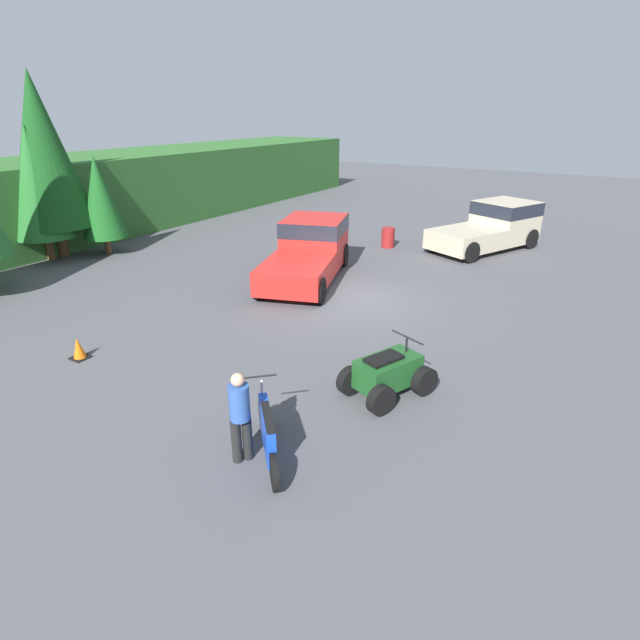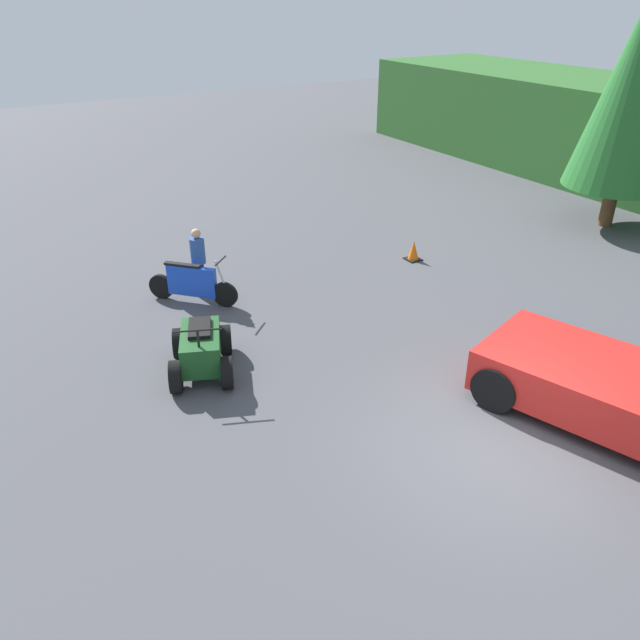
{
  "view_description": "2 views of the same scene",
  "coord_description": "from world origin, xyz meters",
  "px_view_note": "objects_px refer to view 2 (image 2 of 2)",
  "views": [
    {
      "loc": [
        -13.63,
        -7.0,
        5.77
      ],
      "look_at": [
        -3.98,
        -1.1,
        0.95
      ],
      "focal_mm": 28.0,
      "sensor_mm": 36.0,
      "label": 1
    },
    {
      "loc": [
        5.49,
        -6.69,
        6.86
      ],
      "look_at": [
        -3.98,
        -1.1,
        0.95
      ],
      "focal_mm": 35.0,
      "sensor_mm": 36.0,
      "label": 2
    }
  ],
  "objects_px": {
    "rider_person": "(198,260)",
    "traffic_cone": "(413,251)",
    "dirt_bike": "(192,284)",
    "quad_atv": "(201,350)"
  },
  "relations": [
    {
      "from": "dirt_bike",
      "to": "quad_atv",
      "type": "height_order",
      "value": "quad_atv"
    },
    {
      "from": "traffic_cone",
      "to": "quad_atv",
      "type": "bearing_deg",
      "value": -71.33
    },
    {
      "from": "dirt_bike",
      "to": "traffic_cone",
      "type": "bearing_deg",
      "value": 40.77
    },
    {
      "from": "quad_atv",
      "to": "rider_person",
      "type": "bearing_deg",
      "value": -178.57
    },
    {
      "from": "dirt_bike",
      "to": "rider_person",
      "type": "bearing_deg",
      "value": 90.41
    },
    {
      "from": "dirt_bike",
      "to": "quad_atv",
      "type": "relative_size",
      "value": 0.79
    },
    {
      "from": "dirt_bike",
      "to": "traffic_cone",
      "type": "distance_m",
      "value": 6.34
    },
    {
      "from": "rider_person",
      "to": "traffic_cone",
      "type": "xyz_separation_m",
      "value": [
        0.91,
        5.99,
        -0.69
      ]
    },
    {
      "from": "quad_atv",
      "to": "traffic_cone",
      "type": "distance_m",
      "value": 7.65
    },
    {
      "from": "dirt_bike",
      "to": "traffic_cone",
      "type": "relative_size",
      "value": 3.18
    }
  ]
}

